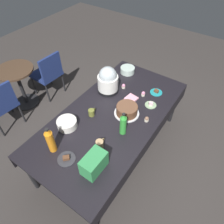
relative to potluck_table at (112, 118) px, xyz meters
name	(u,v)px	position (x,y,z in m)	size (l,w,h in m)	color
ground	(112,149)	(0.00, 0.00, -0.69)	(9.00, 9.00, 0.00)	#383330
potluck_table	(112,118)	(0.00, 0.00, 0.00)	(2.20, 1.10, 0.75)	black
frosted_layer_cake	(127,110)	(0.12, -0.14, 0.12)	(0.31, 0.31, 0.13)	silver
slow_cooker	(108,80)	(0.35, 0.31, 0.24)	(0.29, 0.29, 0.37)	black
glass_salad_bowl	(128,70)	(0.87, 0.31, 0.11)	(0.21, 0.21, 0.09)	#B2C6BC
ceramic_snack_bowl	(67,124)	(-0.44, 0.32, 0.11)	(0.23, 0.23, 0.09)	silver
dessert_plate_charcoal	(66,159)	(-0.77, 0.03, 0.07)	(0.19, 0.19, 0.04)	#2D2D33
dessert_plate_teal	(156,92)	(0.69, -0.26, 0.07)	(0.17, 0.17, 0.05)	teal
dessert_plate_sage	(151,105)	(0.42, -0.31, 0.07)	(0.15, 0.15, 0.05)	#8CA87F
cupcake_cocoa	(124,86)	(0.52, 0.16, 0.09)	(0.05, 0.05, 0.07)	beige
cupcake_mint	(147,119)	(0.15, -0.40, 0.09)	(0.05, 0.05, 0.07)	beige
cupcake_berry	(143,94)	(0.53, -0.14, 0.09)	(0.05, 0.05, 0.07)	beige
soda_bottle_orange_juice	(50,140)	(-0.76, 0.23, 0.22)	(0.08, 0.08, 0.34)	orange
soda_bottle_lime_soda	(123,124)	(-0.15, -0.25, 0.20)	(0.07, 0.07, 0.31)	green
coffee_mug_olive	(92,112)	(-0.14, 0.20, 0.11)	(0.11, 0.07, 0.09)	olive
coffee_mug_tan	(100,144)	(-0.46, -0.16, 0.11)	(0.12, 0.08, 0.09)	tan
soda_carton	(94,163)	(-0.69, -0.27, 0.16)	(0.26, 0.16, 0.20)	#338C4C
paper_napkin_stack	(131,99)	(0.38, -0.05, 0.07)	(0.14, 0.14, 0.02)	pink
maroon_chair_left	(0,104)	(-0.56, 1.63, -0.20)	(0.48, 0.48, 0.85)	navy
maroon_chair_right	(48,72)	(0.40, 1.63, -0.20)	(0.46, 0.46, 0.85)	navy
round_cafe_table	(18,81)	(-0.05, 1.86, -0.19)	(0.60, 0.60, 0.72)	#473323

